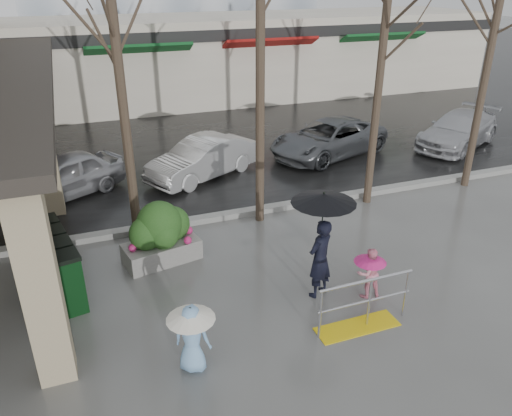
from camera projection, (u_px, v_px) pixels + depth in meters
ground at (268, 305)px, 9.87m from camera, size 120.00×120.00×0.00m
street_asphalt at (125, 87)px, 28.47m from camera, size 120.00×36.00×0.01m
curb at (212, 218)px, 13.22m from camera, size 120.00×0.30×0.15m
pillar_front at (40, 284)px, 7.45m from camera, size 0.55×0.55×3.50m
pillar_back at (44, 152)px, 12.95m from camera, size 0.55×0.55×3.50m
storefront_row at (172, 60)px, 24.83m from camera, size 34.00×6.74×4.00m
handrail at (362, 310)px, 9.12m from camera, size 1.90×0.50×1.03m
tree_west at (113, 20)px, 10.10m from camera, size 3.20×3.20×6.80m
tree_midwest at (260, 9)px, 11.05m from camera, size 3.20×3.20×7.00m
tree_mideast at (385, 22)px, 12.26m from camera, size 3.20×3.20×6.50m
woman at (321, 235)px, 9.63m from camera, size 1.25×1.25×2.29m
child_pink at (369, 269)px, 9.91m from camera, size 0.65×0.65×1.08m
child_blue at (192, 332)px, 7.99m from camera, size 0.79×0.79×1.23m
planter at (160, 233)px, 11.14m from camera, size 1.80×1.15×1.46m
news_boxes at (59, 263)px, 10.13m from camera, size 0.94×2.30×1.25m
car_a at (61, 177)px, 14.36m from camera, size 3.95×3.10×1.26m
car_b at (203, 158)px, 15.79m from camera, size 4.01×2.95×1.26m
car_c at (328, 138)px, 17.70m from camera, size 4.97×3.44×1.26m
car_d at (459, 130)px, 18.66m from camera, size 4.67×3.52×1.26m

